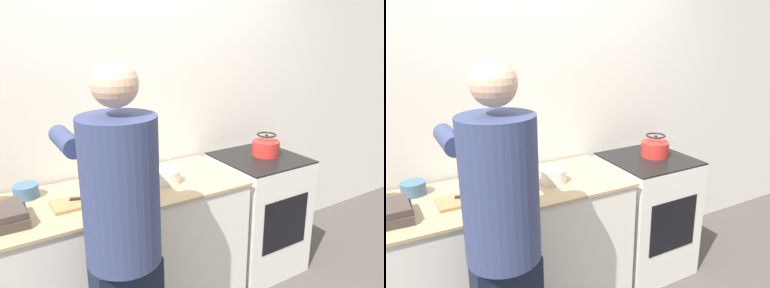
{
  "view_description": "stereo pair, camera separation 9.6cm",
  "coord_description": "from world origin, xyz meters",
  "views": [
    {
      "loc": [
        -1.03,
        -1.7,
        1.83
      ],
      "look_at": [
        0.16,
        0.22,
        1.15
      ],
      "focal_mm": 35.0,
      "sensor_mm": 36.0,
      "label": 1
    },
    {
      "loc": [
        -0.94,
        -1.75,
        1.83
      ],
      "look_at": [
        0.16,
        0.22,
        1.15
      ],
      "focal_mm": 35.0,
      "sensor_mm": 36.0,
      "label": 2
    }
  ],
  "objects": [
    {
      "name": "counter",
      "position": [
        -0.32,
        0.31,
        0.45
      ],
      "size": [
        1.61,
        0.65,
        0.9
      ],
      "color": "silver",
      "rests_on": "ground_plane"
    },
    {
      "name": "knife",
      "position": [
        -0.51,
        0.27,
        0.92
      ],
      "size": [
        0.19,
        0.09,
        0.01
      ],
      "rotation": [
        0.0,
        0.0,
        -0.34
      ],
      "color": "silver",
      "rests_on": "cutting_board"
    },
    {
      "name": "kettle",
      "position": [
        0.88,
        0.32,
        0.99
      ],
      "size": [
        0.21,
        0.21,
        0.17
      ],
      "color": "red",
      "rests_on": "oven"
    },
    {
      "name": "bowl_prep",
      "position": [
        0.01,
        0.28,
        0.94
      ],
      "size": [
        0.16,
        0.16,
        0.09
      ],
      "color": "silver",
      "rests_on": "counter"
    },
    {
      "name": "wall_back",
      "position": [
        0.0,
        0.69,
        1.3
      ],
      "size": [
        8.0,
        0.05,
        2.6
      ],
      "color": "silver",
      "rests_on": "ground_plane"
    },
    {
      "name": "book_stack",
      "position": [
        -0.94,
        0.23,
        0.94
      ],
      "size": [
        0.23,
        0.25,
        0.09
      ],
      "color": "#423833",
      "rests_on": "counter"
    },
    {
      "name": "oven",
      "position": [
        0.82,
        0.3,
        0.46
      ],
      "size": [
        0.6,
        0.61,
        0.92
      ],
      "color": "silver",
      "rests_on": "ground_plane"
    },
    {
      "name": "bowl_mixing",
      "position": [
        -0.79,
        0.51,
        0.94
      ],
      "size": [
        0.14,
        0.14,
        0.08
      ],
      "color": "#426684",
      "rests_on": "counter"
    },
    {
      "name": "cutting_board",
      "position": [
        -0.52,
        0.27,
        0.91
      ],
      "size": [
        0.38,
        0.18,
        0.02
      ],
      "color": "#A87A4C",
      "rests_on": "counter"
    },
    {
      "name": "person",
      "position": [
        -0.49,
        -0.23,
        0.94
      ],
      "size": [
        0.39,
        0.63,
        1.73
      ],
      "color": "#151D32",
      "rests_on": "ground_plane"
    }
  ]
}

